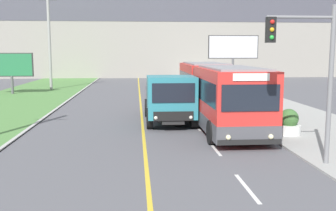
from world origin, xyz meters
The scene contains 9 objects.
apartment_block_background centered at (0.00, 58.49, 11.54)m, with size 80.00×8.04×23.07m.
city_bus centered at (3.96, 18.11, 1.58)m, with size 2.68×12.91×3.11m.
dump_truck centered at (1.43, 17.66, 1.28)m, with size 2.48×6.57×2.58m.
utility_pole_far centered at (-8.84, 37.64, 5.06)m, with size 1.80×0.28×10.02m.
traffic_light_mast centered at (5.31, 9.74, 3.38)m, with size 2.28×0.32×5.26m.
billboard_large centered at (9.73, 37.71, 4.11)m, with size 5.21×0.24×5.47m.
billboard_small centered at (-11.43, 33.70, 2.54)m, with size 3.83×0.24×3.69m.
planter_round_near centered at (6.52, 14.32, 0.59)m, with size 1.07×1.07×1.16m.
planter_round_second centered at (6.50, 17.90, 0.57)m, with size 1.00×1.00×1.12m.
Camera 1 is at (-0.31, -2.55, 3.78)m, focal length 42.00 mm.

